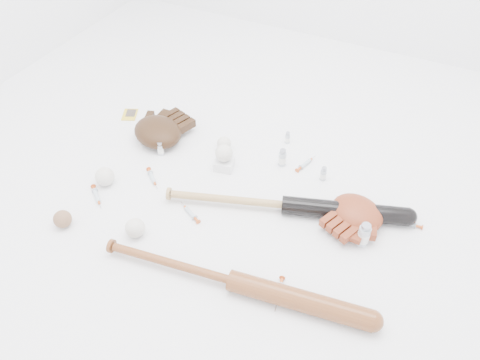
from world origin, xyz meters
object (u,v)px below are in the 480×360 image
at_px(bat_dark, 285,205).
at_px(pedestal, 224,164).
at_px(glove_dark, 158,132).
at_px(bat_wood, 232,281).

height_order(bat_dark, pedestal, bat_dark).
bearing_deg(bat_dark, glove_dark, 148.85).
xyz_separation_m(bat_dark, glove_dark, (-0.70, 0.16, 0.02)).
bearing_deg(pedestal, bat_dark, -20.47).
xyz_separation_m(bat_dark, bat_wood, (-0.03, -0.41, -0.00)).
bearing_deg(bat_wood, glove_dark, 132.46).
distance_m(glove_dark, pedestal, 0.37).
bearing_deg(bat_wood, bat_dark, 78.54).
bearing_deg(bat_wood, pedestal, 112.52).
height_order(bat_dark, glove_dark, glove_dark).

